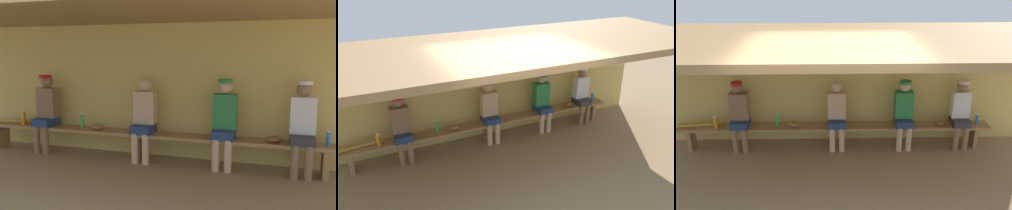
% 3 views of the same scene
% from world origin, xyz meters
% --- Properties ---
extents(ground_plane, '(24.00, 24.00, 0.00)m').
position_xyz_m(ground_plane, '(0.00, 0.00, 0.00)').
color(ground_plane, '#937754').
extents(back_wall, '(8.00, 0.20, 2.20)m').
position_xyz_m(back_wall, '(0.00, 2.00, 1.10)').
color(back_wall, '#D8BC60').
rests_on(back_wall, ground).
extents(dugout_roof, '(8.00, 2.80, 0.12)m').
position_xyz_m(dugout_roof, '(0.00, 0.70, 2.26)').
color(dugout_roof, '#9E7547').
rests_on(dugout_roof, back_wall).
extents(bench, '(6.00, 0.36, 0.46)m').
position_xyz_m(bench, '(0.00, 1.55, 0.39)').
color(bench, '#9E7547').
rests_on(bench, ground).
extents(player_in_blue, '(0.34, 0.42, 1.34)m').
position_xyz_m(player_in_blue, '(2.43, 1.55, 0.75)').
color(player_in_blue, '#333338').
rests_on(player_in_blue, ground).
extents(player_shirtless_tan, '(0.34, 0.42, 1.34)m').
position_xyz_m(player_shirtless_tan, '(1.34, 1.55, 0.75)').
color(player_shirtless_tan, navy).
rests_on(player_shirtless_tan, ground).
extents(player_in_red, '(0.34, 0.42, 1.34)m').
position_xyz_m(player_in_red, '(0.07, 1.55, 0.73)').
color(player_in_red, navy).
rests_on(player_in_red, ground).
extents(player_with_sunglasses, '(0.34, 0.42, 1.34)m').
position_xyz_m(player_with_sunglasses, '(-1.77, 1.55, 0.75)').
color(player_with_sunglasses, navy).
rests_on(player_with_sunglasses, ground).
extents(water_bottle_blue, '(0.06, 0.06, 0.21)m').
position_xyz_m(water_bottle_blue, '(2.77, 1.56, 0.56)').
color(water_bottle_blue, blue).
rests_on(water_bottle_blue, bench).
extents(water_bottle_green, '(0.08, 0.08, 0.25)m').
position_xyz_m(water_bottle_green, '(-2.22, 1.50, 0.58)').
color(water_bottle_green, orange).
rests_on(water_bottle_green, bench).
extents(water_bottle_orange, '(0.06, 0.06, 0.25)m').
position_xyz_m(water_bottle_orange, '(-1.07, 1.57, 0.58)').
color(water_bottle_orange, green).
rests_on(water_bottle_orange, bench).
extents(baseball_glove_worn, '(0.29, 0.28, 0.09)m').
position_xyz_m(baseball_glove_worn, '(2.05, 1.53, 0.51)').
color(baseball_glove_worn, brown).
rests_on(baseball_glove_worn, bench).
extents(baseball_glove_dark_brown, '(0.29, 0.25, 0.09)m').
position_xyz_m(baseball_glove_dark_brown, '(-0.75, 1.54, 0.51)').
color(baseball_glove_dark_brown, olive).
rests_on(baseball_glove_dark_brown, bench).
extents(baseball_bat, '(0.83, 0.16, 0.07)m').
position_xyz_m(baseball_bat, '(-2.55, 1.55, 0.49)').
color(baseball_bat, '#B28C33').
rests_on(baseball_bat, bench).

